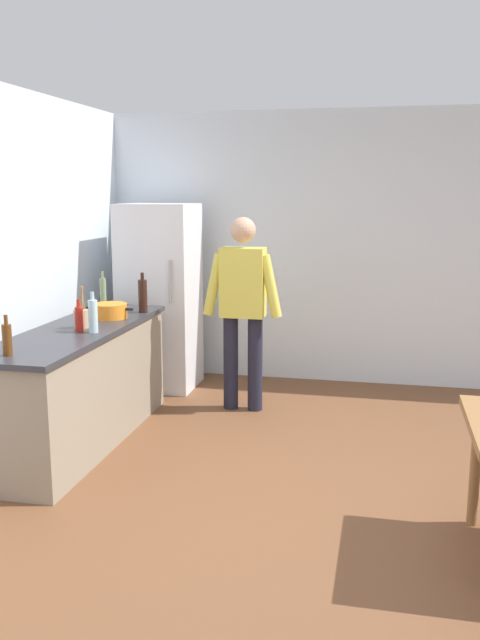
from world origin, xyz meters
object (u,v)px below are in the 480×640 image
Objects in this scene: refrigerator at (160,297)px; bottle_sauce_red at (79,319)px; bottle_vinegar_tall at (103,292)px; cooking_pot at (110,311)px; bottle_beer_brown at (7,339)px; bottle_water_clear at (93,316)px; bottle_wine_dark at (143,295)px; utensil_jar at (81,318)px; person at (243,301)px.

bottle_sauce_red is (-0.03, -1.71, 0.10)m from refrigerator.
cooking_pot is at bearing -61.18° from bottle_vinegar_tall.
bottle_vinegar_tall is at bearing 94.72° from bottle_beer_brown.
bottle_wine_dark reaches higher than bottle_water_clear.
bottle_water_clear is at bearing 73.37° from bottle_beer_brown.
bottle_beer_brown is at bearing -95.10° from cooking_pot.
bottle_wine_dark reaches higher than cooking_pot.
bottle_water_clear reaches higher than cooking_pot.
utensil_jar reaches higher than bottle_beer_brown.
person is at bearing 32.24° from cooking_pot.
bottle_vinegar_tall is (-0.38, 1.05, 0.01)m from bottle_water_clear.
cooking_pot is at bearing -91.20° from refrigerator.
bottle_beer_brown is (-0.14, -2.50, 0.11)m from refrigerator.
bottle_water_clear is (0.16, -0.14, 0.05)m from utensil_jar.
bottle_water_clear reaches higher than bottle_sauce_red.
refrigerator reaches higher than bottle_vinegar_tall.
bottle_wine_dark is 0.47m from bottle_vinegar_tall.
utensil_jar is at bearing -92.67° from refrigerator.
person reaches higher than utensil_jar.
utensil_jar is (-1.02, -1.04, 0.00)m from person.
bottle_sauce_red is at bearing -75.81° from bottle_vinegar_tall.
bottle_vinegar_tall reaches higher than cooking_pot.
bottle_water_clear is at bearing -87.13° from refrigerator.
refrigerator is 6.92× the size of bottle_beer_brown.
utensil_jar is 0.22m from bottle_water_clear.
person is 6.54× the size of bottle_beer_brown.
bottle_vinegar_tall is (-0.26, 1.03, 0.04)m from bottle_sauce_red.
utensil_jar reaches higher than bottle_water_clear.
person is 1.15m from cooking_pot.
person is 1.25m from bottle_vinegar_tall.
utensil_jar is 1.00× the size of bottle_vinegar_tall.
person reaches higher than bottle_water_clear.
bottle_sauce_red is at bearing -70.33° from utensil_jar.
refrigerator reaches higher than bottle_wine_dark.
bottle_beer_brown is (0.15, -1.82, -0.03)m from bottle_vinegar_tall.
person is 5.31× the size of bottle_vinegar_tall.
bottle_sauce_red is (-0.98, -1.16, 0.02)m from person.
cooking_pot is 0.37m from bottle_wine_dark.
person is 1.46m from utensil_jar.
person is 1.46m from bottle_water_clear.
bottle_beer_brown is at bearing -119.37° from person.
bottle_wine_dark is at bearing 78.35° from bottle_sauce_red.
utensil_jar is at bearing -76.54° from bottle_vinegar_tall.
bottle_sauce_red is 0.75× the size of bottle_vinegar_tall.
refrigerator is 1.06× the size of person.
cooking_pot is at bearing 84.90° from bottle_beer_brown.
refrigerator is 0.75m from bottle_vinegar_tall.
refrigerator is 4.50× the size of cooking_pot.
bottle_vinegar_tall is at bearing 109.91° from bottle_water_clear.
bottle_water_clear is 0.88× the size of bottle_wine_dark.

